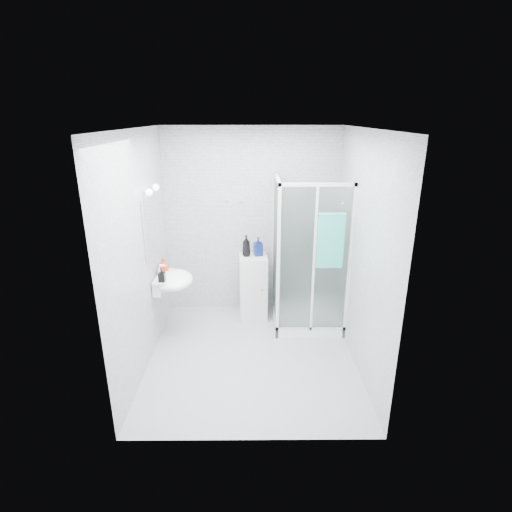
{
  "coord_description": "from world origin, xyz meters",
  "views": [
    {
      "loc": [
        0.02,
        -4.09,
        2.73
      ],
      "look_at": [
        0.05,
        0.35,
        1.15
      ],
      "focal_mm": 28.0,
      "sensor_mm": 36.0,
      "label": 1
    }
  ],
  "objects_px": {
    "shower_enclosure": "(302,295)",
    "soap_dispenser_black": "(162,275)",
    "hand_towel": "(331,239)",
    "soap_dispenser_orange": "(163,265)",
    "shampoo_bottle_a": "(246,246)",
    "storage_cabinet": "(253,287)",
    "wall_basin": "(172,280)",
    "shampoo_bottle_b": "(258,246)"
  },
  "relations": [
    {
      "from": "hand_towel",
      "to": "shampoo_bottle_b",
      "type": "xyz_separation_m",
      "value": [
        -0.84,
        0.7,
        -0.31
      ]
    },
    {
      "from": "soap_dispenser_orange",
      "to": "storage_cabinet",
      "type": "bearing_deg",
      "value": 20.9
    },
    {
      "from": "storage_cabinet",
      "to": "soap_dispenser_black",
      "type": "xyz_separation_m",
      "value": [
        -1.08,
        -0.75,
        0.49
      ]
    },
    {
      "from": "shower_enclosure",
      "to": "soap_dispenser_black",
      "type": "height_order",
      "value": "shower_enclosure"
    },
    {
      "from": "shower_enclosure",
      "to": "soap_dispenser_black",
      "type": "relative_size",
      "value": 12.05
    },
    {
      "from": "shampoo_bottle_a",
      "to": "soap_dispenser_orange",
      "type": "relative_size",
      "value": 1.64
    },
    {
      "from": "shampoo_bottle_b",
      "to": "soap_dispenser_orange",
      "type": "relative_size",
      "value": 1.44
    },
    {
      "from": "hand_towel",
      "to": "soap_dispenser_black",
      "type": "relative_size",
      "value": 4.05
    },
    {
      "from": "soap_dispenser_orange",
      "to": "shampoo_bottle_b",
      "type": "bearing_deg",
      "value": 21.82
    },
    {
      "from": "shampoo_bottle_b",
      "to": "soap_dispenser_orange",
      "type": "bearing_deg",
      "value": -158.18
    },
    {
      "from": "soap_dispenser_orange",
      "to": "shower_enclosure",
      "type": "bearing_deg",
      "value": 5.89
    },
    {
      "from": "shower_enclosure",
      "to": "hand_towel",
      "type": "distance_m",
      "value": 1.02
    },
    {
      "from": "storage_cabinet",
      "to": "shower_enclosure",
      "type": "bearing_deg",
      "value": -24.28
    },
    {
      "from": "shower_enclosure",
      "to": "wall_basin",
      "type": "xyz_separation_m",
      "value": [
        -1.66,
        -0.32,
        0.35
      ]
    },
    {
      "from": "wall_basin",
      "to": "storage_cabinet",
      "type": "bearing_deg",
      "value": 29.32
    },
    {
      "from": "shower_enclosure",
      "to": "shampoo_bottle_a",
      "type": "bearing_deg",
      "value": 160.3
    },
    {
      "from": "wall_basin",
      "to": "storage_cabinet",
      "type": "relative_size",
      "value": 0.62
    },
    {
      "from": "storage_cabinet",
      "to": "hand_towel",
      "type": "distance_m",
      "value": 1.43
    },
    {
      "from": "shower_enclosure",
      "to": "soap_dispenser_orange",
      "type": "xyz_separation_m",
      "value": [
        -1.78,
        -0.18,
        0.5
      ]
    },
    {
      "from": "wall_basin",
      "to": "hand_towel",
      "type": "relative_size",
      "value": 0.83
    },
    {
      "from": "shower_enclosure",
      "to": "shampoo_bottle_b",
      "type": "distance_m",
      "value": 0.88
    },
    {
      "from": "wall_basin",
      "to": "shampoo_bottle_b",
      "type": "xyz_separation_m",
      "value": [
        1.07,
        0.61,
        0.24
      ]
    },
    {
      "from": "shower_enclosure",
      "to": "hand_towel",
      "type": "height_order",
      "value": "shower_enclosure"
    },
    {
      "from": "soap_dispenser_orange",
      "to": "shampoo_bottle_a",
      "type": "bearing_deg",
      "value": 23.56
    },
    {
      "from": "shampoo_bottle_a",
      "to": "wall_basin",
      "type": "bearing_deg",
      "value": -147.32
    },
    {
      "from": "storage_cabinet",
      "to": "shampoo_bottle_b",
      "type": "bearing_deg",
      "value": 31.59
    },
    {
      "from": "storage_cabinet",
      "to": "soap_dispenser_orange",
      "type": "bearing_deg",
      "value": -162.74
    },
    {
      "from": "storage_cabinet",
      "to": "wall_basin",
      "type": "bearing_deg",
      "value": -154.32
    },
    {
      "from": "storage_cabinet",
      "to": "hand_towel",
      "type": "height_order",
      "value": "hand_towel"
    },
    {
      "from": "wall_basin",
      "to": "shampoo_bottle_a",
      "type": "bearing_deg",
      "value": 32.68
    },
    {
      "from": "wall_basin",
      "to": "soap_dispenser_black",
      "type": "relative_size",
      "value": 3.37
    },
    {
      "from": "wall_basin",
      "to": "shampoo_bottle_b",
      "type": "relative_size",
      "value": 2.18
    },
    {
      "from": "wall_basin",
      "to": "storage_cabinet",
      "type": "distance_m",
      "value": 1.2
    },
    {
      "from": "storage_cabinet",
      "to": "soap_dispenser_black",
      "type": "relative_size",
      "value": 5.47
    },
    {
      "from": "shampoo_bottle_a",
      "to": "soap_dispenser_black",
      "type": "distance_m",
      "value": 1.26
    },
    {
      "from": "hand_towel",
      "to": "wall_basin",
      "type": "bearing_deg",
      "value": 177.45
    },
    {
      "from": "hand_towel",
      "to": "shampoo_bottle_a",
      "type": "bearing_deg",
      "value": 146.3
    },
    {
      "from": "shower_enclosure",
      "to": "wall_basin",
      "type": "bearing_deg",
      "value": -169.19
    },
    {
      "from": "wall_basin",
      "to": "shampoo_bottle_a",
      "type": "relative_size",
      "value": 1.91
    },
    {
      "from": "storage_cabinet",
      "to": "shampoo_bottle_b",
      "type": "relative_size",
      "value": 3.54
    },
    {
      "from": "wall_basin",
      "to": "hand_towel",
      "type": "height_order",
      "value": "hand_towel"
    },
    {
      "from": "wall_basin",
      "to": "soap_dispenser_black",
      "type": "xyz_separation_m",
      "value": [
        -0.08,
        -0.19,
        0.15
      ]
    }
  ]
}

